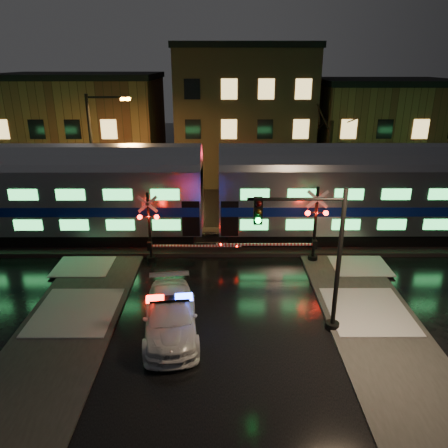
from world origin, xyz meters
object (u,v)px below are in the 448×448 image
(crossing_signal_right, at_px, (309,232))
(traffic_light, at_px, (315,259))
(police_car, at_px, (170,316))
(crossing_signal_left, at_px, (156,235))
(streetlight, at_px, (97,151))

(crossing_signal_right, distance_m, traffic_light, 6.80)
(police_car, bearing_deg, crossing_signal_left, 95.56)
(traffic_light, height_order, streetlight, streetlight)
(crossing_signal_left, distance_m, traffic_light, 9.90)
(streetlight, bearing_deg, crossing_signal_left, -54.84)
(police_car, xyz_separation_m, crossing_signal_left, (-1.48, 6.71, 0.88))
(police_car, distance_m, crossing_signal_right, 9.64)
(police_car, xyz_separation_m, crossing_signal_right, (6.84, 6.71, 1.02))
(crossing_signal_left, height_order, streetlight, streetlight)
(crossing_signal_left, relative_size, streetlight, 0.66)
(traffic_light, bearing_deg, streetlight, 117.27)
(traffic_light, distance_m, streetlight, 17.93)
(crossing_signal_right, relative_size, traffic_light, 1.00)
(police_car, distance_m, crossing_signal_left, 6.93)
(crossing_signal_right, distance_m, streetlight, 14.99)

